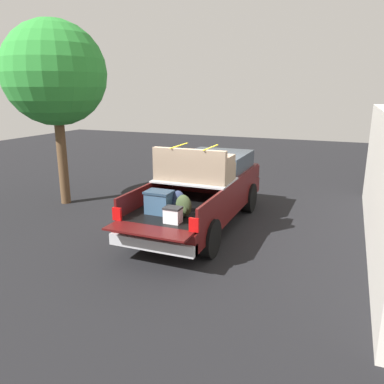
% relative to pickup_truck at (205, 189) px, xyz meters
% --- Properties ---
extents(ground_plane, '(40.00, 40.00, 0.00)m').
position_rel_pickup_truck_xyz_m(ground_plane, '(-0.35, -0.00, -0.96)').
color(ground_plane, black).
extents(pickup_truck, '(6.05, 2.06, 2.23)m').
position_rel_pickup_truck_xyz_m(pickup_truck, '(0.00, 0.00, 0.00)').
color(pickup_truck, '#470F0F').
rests_on(pickup_truck, ground_plane).
extents(building_facade, '(8.95, 0.36, 3.12)m').
position_rel_pickup_truck_xyz_m(building_facade, '(-0.01, -4.30, 0.60)').
color(building_facade, silver).
rests_on(building_facade, ground_plane).
extents(tree_background, '(3.10, 3.10, 5.60)m').
position_rel_pickup_truck_xyz_m(tree_background, '(0.01, 4.86, 3.06)').
color(tree_background, brown).
rests_on(tree_background, ground_plane).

